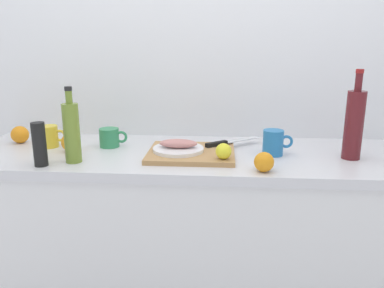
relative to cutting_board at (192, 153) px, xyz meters
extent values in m
cube|color=white|center=(0.00, 0.37, 0.34)|extent=(3.20, 0.05, 2.50)
cube|color=white|center=(0.00, 0.05, -0.48)|extent=(2.00, 0.58, 0.86)
cube|color=silver|center=(0.00, 0.05, -0.03)|extent=(2.00, 0.60, 0.04)
cube|color=tan|center=(0.00, 0.00, 0.00)|extent=(0.36, 0.31, 0.02)
cylinder|color=white|center=(-0.06, -0.01, 0.02)|extent=(0.22, 0.22, 0.01)
ellipsoid|color=tan|center=(-0.06, -0.01, 0.04)|extent=(0.16, 0.07, 0.04)
cube|color=silver|center=(0.22, 0.18, 0.02)|extent=(0.16, 0.14, 0.00)
cube|color=black|center=(0.10, 0.09, 0.02)|extent=(0.10, 0.08, 0.02)
sphere|color=yellow|center=(0.13, -0.11, 0.04)|extent=(0.06, 0.06, 0.06)
cylinder|color=olive|center=(-0.47, -0.13, 0.11)|extent=(0.06, 0.06, 0.24)
cylinder|color=olive|center=(-0.47, -0.13, 0.25)|extent=(0.03, 0.03, 0.05)
cylinder|color=black|center=(-0.47, -0.13, 0.28)|extent=(0.03, 0.03, 0.02)
cylinder|color=#59191E|center=(0.66, 0.01, 0.13)|extent=(0.07, 0.07, 0.28)
cylinder|color=#59191E|center=(0.66, 0.01, 0.30)|extent=(0.03, 0.03, 0.07)
cylinder|color=maroon|center=(0.66, 0.01, 0.35)|extent=(0.03, 0.03, 0.02)
cylinder|color=#2672B2|center=(0.34, 0.03, 0.04)|extent=(0.09, 0.09, 0.11)
torus|color=#2672B2|center=(0.40, 0.03, 0.05)|extent=(0.06, 0.01, 0.06)
cylinder|color=#338C59|center=(-0.39, 0.11, 0.03)|extent=(0.09, 0.09, 0.09)
torus|color=#338C59|center=(-0.33, 0.11, 0.04)|extent=(0.06, 0.01, 0.06)
cylinder|color=yellow|center=(-0.66, 0.09, 0.04)|extent=(0.08, 0.08, 0.10)
torus|color=yellow|center=(-0.61, 0.09, 0.04)|extent=(0.06, 0.01, 0.06)
sphere|color=orange|center=(-0.83, 0.14, 0.03)|extent=(0.08, 0.08, 0.08)
sphere|color=orange|center=(-0.54, 0.02, 0.03)|extent=(0.08, 0.08, 0.08)
sphere|color=orange|center=(0.28, -0.19, 0.03)|extent=(0.07, 0.07, 0.07)
cylinder|color=black|center=(-0.58, -0.18, 0.08)|extent=(0.05, 0.05, 0.17)
camera|label=1|loc=(0.12, -1.56, 0.46)|focal=35.79mm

